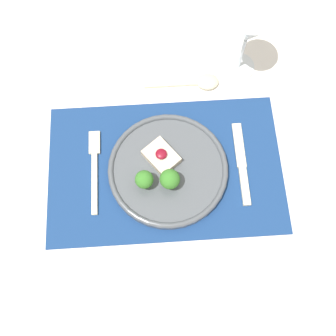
% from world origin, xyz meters
% --- Properties ---
extents(ground_plane, '(8.00, 8.00, 0.00)m').
position_xyz_m(ground_plane, '(0.00, 0.00, 0.00)').
color(ground_plane, gray).
extents(dining_table, '(1.30, 1.23, 0.76)m').
position_xyz_m(dining_table, '(0.00, 0.00, 0.68)').
color(dining_table, white).
rests_on(dining_table, ground_plane).
extents(placemat, '(0.50, 0.32, 0.00)m').
position_xyz_m(placemat, '(0.00, 0.00, 0.76)').
color(placemat, navy).
rests_on(placemat, dining_table).
extents(dinner_plate, '(0.25, 0.25, 0.07)m').
position_xyz_m(dinner_plate, '(0.00, -0.01, 0.78)').
color(dinner_plate, '#4C5156').
rests_on(dinner_plate, placemat).
extents(fork, '(0.02, 0.19, 0.01)m').
position_xyz_m(fork, '(-0.15, 0.01, 0.77)').
color(fork, beige).
rests_on(fork, placemat).
extents(knife, '(0.02, 0.19, 0.01)m').
position_xyz_m(knife, '(0.16, -0.01, 0.77)').
color(knife, beige).
rests_on(knife, placemat).
extents(spoon, '(0.17, 0.04, 0.01)m').
position_xyz_m(spoon, '(0.09, 0.20, 0.77)').
color(spoon, beige).
rests_on(spoon, dining_table).
extents(wine_glass_near, '(0.09, 0.09, 0.17)m').
position_xyz_m(wine_glass_near, '(0.19, 0.24, 0.89)').
color(wine_glass_near, white).
rests_on(wine_glass_near, dining_table).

